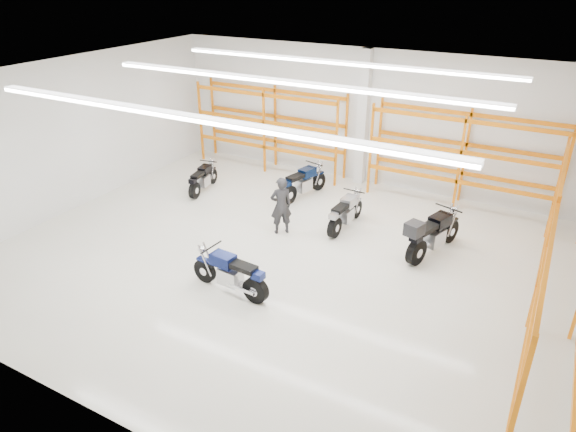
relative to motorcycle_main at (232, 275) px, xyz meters
The scene contains 12 objects.
ground 1.99m from the motorcycle_main, 88.92° to the left, with size 14.00×14.00×0.00m, color beige.
room_shell 3.41m from the motorcycle_main, 88.94° to the left, with size 14.02×12.02×4.51m.
motorcycle_main is the anchor object (origin of this frame).
motorcycle_back_a 6.11m from the motorcycle_main, 133.70° to the left, with size 0.63×1.85×0.91m.
motorcycle_back_b 5.68m from the motorcycle_main, 101.11° to the left, with size 0.86×2.09×1.04m.
motorcycle_back_c 4.33m from the motorcycle_main, 77.03° to the left, with size 0.67×2.01×0.99m.
motorcycle_back_d 5.21m from the motorcycle_main, 47.73° to the left, with size 1.09×2.38×1.24m.
standing_man 3.19m from the motorcycle_main, 98.89° to the left, with size 0.61×0.40×1.67m, color black.
structural_column 7.95m from the motorcycle_main, 89.73° to the left, with size 0.32×0.32×4.50m, color white.
pallet_racking_back_left 8.24m from the motorcycle_main, 114.40° to the left, with size 5.67×0.87×3.00m.
pallet_racking_back_right 8.27m from the motorcycle_main, 65.13° to the left, with size 5.67×0.87×3.00m.
pallet_racking_side 6.93m from the motorcycle_main, 16.53° to the left, with size 0.87×9.07×3.00m.
Camera 1 is at (5.82, -10.01, 6.83)m, focal length 32.00 mm.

